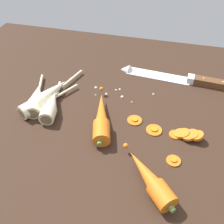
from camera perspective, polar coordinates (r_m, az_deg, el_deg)
ground_plane at (r=72.25cm, az=0.39°, el=-1.03°), size 120.00×90.00×4.00cm
chefs_knife at (r=84.88cm, az=12.96°, el=7.52°), size 34.86×6.17×4.18cm
whole_carrot at (r=66.03cm, az=-2.33°, el=-1.26°), size 8.76×21.26×4.20cm
whole_carrot_second at (r=54.78cm, az=8.37°, el=-14.39°), size 13.20×14.34×4.20cm
parsnip_front at (r=73.23cm, az=-15.32°, el=2.01°), size 11.24×17.58×4.00cm
parsnip_mid_left at (r=75.49cm, az=-13.67°, el=3.74°), size 8.73×23.02×4.00cm
parsnip_mid_right at (r=71.64cm, az=-13.26°, el=1.42°), size 6.11×17.67×4.00cm
parsnip_back at (r=74.85cm, az=-16.32°, el=2.78°), size 8.41×18.78×4.00cm
carrot_slice_stack at (r=65.93cm, az=15.99°, el=-4.77°), size 8.13×3.93×2.88cm
carrot_slice_stray_near at (r=66.25cm, az=9.23°, el=-3.84°), size 4.02×4.02×0.70cm
carrot_slice_stray_mid at (r=60.75cm, az=13.37°, el=-10.28°), size 3.25×3.25×0.70cm
carrot_slice_stray_far at (r=68.16cm, az=4.98°, el=-1.73°), size 3.85×3.85×0.70cm
mince_crumbs at (r=76.95cm, az=0.57°, el=4.44°), size 18.11×5.77×0.90cm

